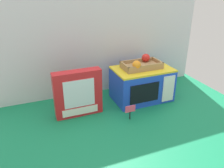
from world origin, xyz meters
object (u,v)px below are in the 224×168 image
object	(u,v)px
toy_microwave	(142,84)
cookie_set_box	(78,93)
food_groups_crate	(141,65)
price_sign	(130,110)

from	to	relation	value
toy_microwave	cookie_set_box	xyz separation A→B (m)	(-0.49, -0.04, 0.03)
toy_microwave	food_groups_crate	world-z (taller)	food_groups_crate
food_groups_crate	toy_microwave	bearing A→B (deg)	-58.26
food_groups_crate	price_sign	size ratio (longest dim) A/B	2.77
food_groups_crate	price_sign	world-z (taller)	food_groups_crate
toy_microwave	cookie_set_box	distance (m)	0.49
toy_microwave	cookie_set_box	bearing A→B (deg)	-174.87
toy_microwave	price_sign	bearing A→B (deg)	-131.78
food_groups_crate	price_sign	bearing A→B (deg)	-129.73
toy_microwave	food_groups_crate	xyz separation A→B (m)	(-0.01, 0.01, 0.15)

